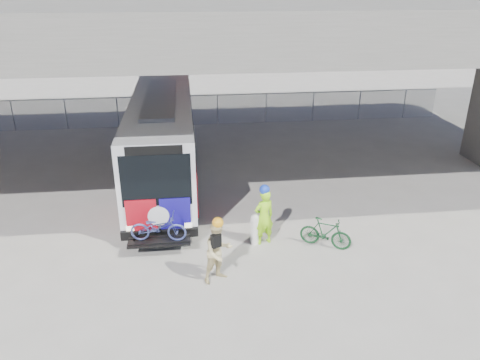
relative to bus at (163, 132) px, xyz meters
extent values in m
plane|color=#9E9991|center=(2.00, -3.90, -2.11)|extent=(160.00, 160.00, 0.00)
cube|color=silver|center=(0.00, -0.02, -0.16)|extent=(2.55, 12.00, 3.20)
cube|color=black|center=(0.00, 0.48, 0.48)|extent=(2.61, 11.00, 1.28)
cube|color=black|center=(0.00, -5.97, 0.23)|extent=(2.24, 0.12, 1.76)
cube|color=black|center=(0.00, -5.97, 1.25)|extent=(1.78, 0.12, 0.30)
cube|color=black|center=(0.00, -6.07, -1.66)|extent=(2.55, 0.20, 0.30)
cube|color=#A30C18|center=(-0.55, -6.04, -1.01)|extent=(1.00, 0.08, 1.20)
cube|color=navy|center=(0.55, -6.04, -1.01)|extent=(1.00, 0.08, 1.20)
cylinder|color=silver|center=(0.00, -6.06, -1.01)|extent=(0.70, 0.06, 0.70)
cube|color=gray|center=(0.00, -0.02, 1.51)|extent=(1.28, 7.20, 0.14)
cube|color=black|center=(0.00, -6.57, -1.66)|extent=(2.00, 0.70, 0.06)
cylinder|color=black|center=(-1.16, -4.42, -1.61)|extent=(0.30, 1.00, 1.00)
cylinder|color=black|center=(1.15, -4.42, -1.61)|extent=(0.30, 1.00, 1.00)
cylinder|color=black|center=(-1.16, 4.18, -1.61)|extent=(0.30, 1.00, 1.00)
cylinder|color=black|center=(1.15, 4.18, -1.61)|extent=(0.30, 1.00, 1.00)
cube|color=#A30C18|center=(-1.31, -3.82, -0.81)|extent=(0.06, 2.60, 1.70)
cube|color=navy|center=(-1.31, -2.22, -0.81)|extent=(0.06, 1.40, 1.70)
cube|color=#A30C18|center=(1.30, -3.82, -0.81)|extent=(0.06, 2.60, 1.70)
cube|color=navy|center=(1.30, -2.22, -0.81)|extent=(0.06, 1.40, 1.70)
imported|color=#414D90|center=(0.00, -6.57, -1.16)|extent=(1.86, 0.87, 0.94)
cube|color=#605E59|center=(2.00, 0.10, 4.64)|extent=(40.00, 16.00, 1.50)
cylinder|color=gray|center=(-6.00, 8.10, -1.21)|extent=(0.06, 0.06, 1.80)
cylinder|color=gray|center=(-2.00, 8.10, -1.21)|extent=(0.06, 0.06, 1.80)
cylinder|color=gray|center=(2.00, 8.10, -1.21)|extent=(0.06, 0.06, 1.80)
cylinder|color=gray|center=(6.00, 8.10, -1.21)|extent=(0.06, 0.06, 1.80)
cylinder|color=gray|center=(10.00, 8.10, -1.21)|extent=(0.06, 0.06, 1.80)
cylinder|color=gray|center=(14.00, 8.10, -1.21)|extent=(0.06, 0.06, 1.80)
plane|color=gray|center=(2.00, 8.10, -1.21)|extent=(30.00, 0.00, 30.00)
cube|color=gray|center=(2.00, 8.10, -0.29)|extent=(30.00, 0.05, 0.04)
cube|color=brown|center=(-16.00, 41.10, 2.89)|extent=(14.00, 10.00, 10.00)
cube|color=brown|center=(26.00, 36.10, 1.89)|extent=(10.00, 8.00, 8.00)
cylinder|color=silver|center=(3.16, -6.32, -1.63)|extent=(0.29, 0.29, 0.96)
sphere|color=silver|center=(3.16, -6.32, -1.15)|extent=(0.29, 0.29, 0.29)
imported|color=#A3FF1A|center=(3.46, -6.32, -1.13)|extent=(0.83, 0.68, 1.95)
sphere|color=#173AC5|center=(3.46, -6.32, -0.13)|extent=(0.34, 0.34, 0.34)
imported|color=beige|center=(1.80, -8.25, -1.17)|extent=(1.15, 1.06, 1.88)
sphere|color=orange|center=(1.80, -8.25, -0.20)|extent=(0.33, 0.33, 0.33)
cube|color=black|center=(1.73, -8.43, -0.67)|extent=(0.32, 0.27, 0.40)
imported|color=#164523|center=(5.45, -6.81, -1.59)|extent=(1.75, 1.26, 1.04)
camera|label=1|loc=(1.04, -19.88, 6.09)|focal=35.00mm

